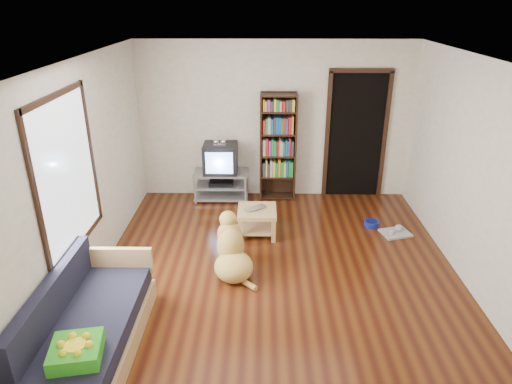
{
  "coord_description": "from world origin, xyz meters",
  "views": [
    {
      "loc": [
        -0.21,
        -4.89,
        3.21
      ],
      "look_at": [
        -0.29,
        0.47,
        0.9
      ],
      "focal_mm": 32.0,
      "sensor_mm": 36.0,
      "label": 1
    }
  ],
  "objects_px": {
    "grey_rag": "(396,233)",
    "bookshelf": "(278,142)",
    "laptop": "(257,209)",
    "sofa": "(89,327)",
    "dog_bowl": "(371,224)",
    "crt_tv": "(221,157)",
    "dog": "(232,252)",
    "green_cushion": "(76,351)",
    "tv_stand": "(221,184)",
    "coffee_table": "(257,217)"
  },
  "relations": [
    {
      "from": "coffee_table",
      "to": "laptop",
      "type": "bearing_deg",
      "value": -90.0
    },
    {
      "from": "bookshelf",
      "to": "dog",
      "type": "xyz_separation_m",
      "value": [
        -0.63,
        -2.33,
        -0.72
      ]
    },
    {
      "from": "dog_bowl",
      "to": "crt_tv",
      "type": "relative_size",
      "value": 0.38
    },
    {
      "from": "bookshelf",
      "to": "laptop",
      "type": "bearing_deg",
      "value": -103.52
    },
    {
      "from": "green_cushion",
      "to": "dog_bowl",
      "type": "xyz_separation_m",
      "value": [
        3.2,
        3.23,
        -0.45
      ]
    },
    {
      "from": "laptop",
      "to": "sofa",
      "type": "xyz_separation_m",
      "value": [
        -1.59,
        -2.35,
        -0.15
      ]
    },
    {
      "from": "dog_bowl",
      "to": "dog",
      "type": "distance_m",
      "value": 2.41
    },
    {
      "from": "grey_rag",
      "to": "bookshelf",
      "type": "xyz_separation_m",
      "value": [
        -1.7,
        1.31,
        0.99
      ]
    },
    {
      "from": "sofa",
      "to": "dog",
      "type": "distance_m",
      "value": 1.9
    },
    {
      "from": "sofa",
      "to": "dog",
      "type": "bearing_deg",
      "value": 47.25
    },
    {
      "from": "coffee_table",
      "to": "dog_bowl",
      "type": "bearing_deg",
      "value": 9.1
    },
    {
      "from": "grey_rag",
      "to": "dog_bowl",
      "type": "bearing_deg",
      "value": 140.19
    },
    {
      "from": "laptop",
      "to": "grey_rag",
      "type": "xyz_separation_m",
      "value": [
        2.03,
        0.06,
        -0.4
      ]
    },
    {
      "from": "laptop",
      "to": "crt_tv",
      "type": "height_order",
      "value": "crt_tv"
    },
    {
      "from": "crt_tv",
      "to": "dog",
      "type": "distance_m",
      "value": 2.32
    },
    {
      "from": "laptop",
      "to": "bookshelf",
      "type": "relative_size",
      "value": 0.18
    },
    {
      "from": "laptop",
      "to": "bookshelf",
      "type": "height_order",
      "value": "bookshelf"
    },
    {
      "from": "dog_bowl",
      "to": "sofa",
      "type": "xyz_separation_m",
      "value": [
        -3.33,
        -2.66,
        0.22
      ]
    },
    {
      "from": "tv_stand",
      "to": "sofa",
      "type": "relative_size",
      "value": 0.5
    },
    {
      "from": "sofa",
      "to": "tv_stand",
      "type": "bearing_deg",
      "value": 74.98
    },
    {
      "from": "crt_tv",
      "to": "dog",
      "type": "xyz_separation_m",
      "value": [
        0.32,
        -2.26,
        -0.46
      ]
    },
    {
      "from": "coffee_table",
      "to": "dog",
      "type": "xyz_separation_m",
      "value": [
        -0.3,
        -0.99,
        0.0
      ]
    },
    {
      "from": "crt_tv",
      "to": "bookshelf",
      "type": "relative_size",
      "value": 0.32
    },
    {
      "from": "grey_rag",
      "to": "sofa",
      "type": "relative_size",
      "value": 0.22
    },
    {
      "from": "dog_bowl",
      "to": "bookshelf",
      "type": "xyz_separation_m",
      "value": [
        -1.4,
        1.06,
        0.96
      ]
    },
    {
      "from": "green_cushion",
      "to": "bookshelf",
      "type": "distance_m",
      "value": 4.68
    },
    {
      "from": "grey_rag",
      "to": "tv_stand",
      "type": "height_order",
      "value": "tv_stand"
    },
    {
      "from": "dog_bowl",
      "to": "grey_rag",
      "type": "distance_m",
      "value": 0.39
    },
    {
      "from": "grey_rag",
      "to": "bookshelf",
      "type": "distance_m",
      "value": 2.36
    },
    {
      "from": "tv_stand",
      "to": "green_cushion",
      "type": "bearing_deg",
      "value": -101.44
    },
    {
      "from": "tv_stand",
      "to": "coffee_table",
      "type": "relative_size",
      "value": 1.64
    },
    {
      "from": "green_cushion",
      "to": "crt_tv",
      "type": "relative_size",
      "value": 0.7
    },
    {
      "from": "grey_rag",
      "to": "coffee_table",
      "type": "height_order",
      "value": "coffee_table"
    },
    {
      "from": "crt_tv",
      "to": "bookshelf",
      "type": "bearing_deg",
      "value": 4.32
    },
    {
      "from": "dog_bowl",
      "to": "sofa",
      "type": "height_order",
      "value": "sofa"
    },
    {
      "from": "green_cushion",
      "to": "tv_stand",
      "type": "xyz_separation_m",
      "value": [
        0.85,
        4.2,
        -0.22
      ]
    },
    {
      "from": "green_cushion",
      "to": "coffee_table",
      "type": "bearing_deg",
      "value": 52.97
    },
    {
      "from": "coffee_table",
      "to": "crt_tv",
      "type": "bearing_deg",
      "value": 116.04
    },
    {
      "from": "grey_rag",
      "to": "crt_tv",
      "type": "bearing_deg",
      "value": 154.89
    },
    {
      "from": "grey_rag",
      "to": "coffee_table",
      "type": "distance_m",
      "value": 2.05
    },
    {
      "from": "bookshelf",
      "to": "coffee_table",
      "type": "relative_size",
      "value": 3.27
    },
    {
      "from": "sofa",
      "to": "dog",
      "type": "relative_size",
      "value": 2.08
    },
    {
      "from": "tv_stand",
      "to": "grey_rag",
      "type": "bearing_deg",
      "value": -24.72
    },
    {
      "from": "dog",
      "to": "coffee_table",
      "type": "bearing_deg",
      "value": 72.93
    },
    {
      "from": "dog_bowl",
      "to": "bookshelf",
      "type": "relative_size",
      "value": 0.12
    },
    {
      "from": "grey_rag",
      "to": "crt_tv",
      "type": "relative_size",
      "value": 0.69
    },
    {
      "from": "grey_rag",
      "to": "crt_tv",
      "type": "xyz_separation_m",
      "value": [
        -2.65,
        1.24,
        0.73
      ]
    },
    {
      "from": "dog_bowl",
      "to": "laptop",
      "type": "bearing_deg",
      "value": -169.93
    },
    {
      "from": "dog_bowl",
      "to": "dog",
      "type": "bearing_deg",
      "value": -148.16
    },
    {
      "from": "bookshelf",
      "to": "grey_rag",
      "type": "bearing_deg",
      "value": -37.68
    }
  ]
}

